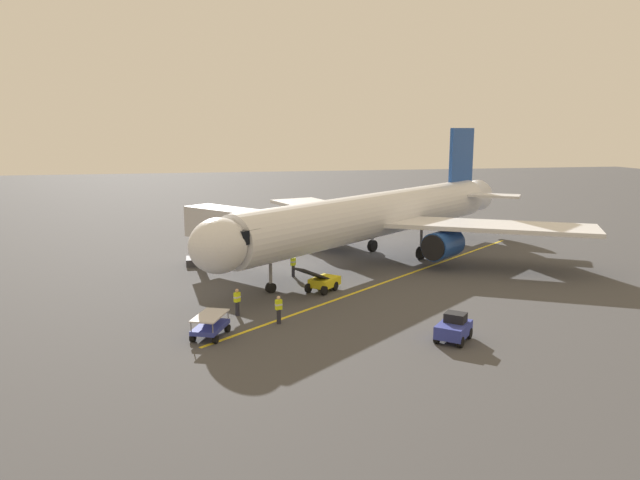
{
  "coord_description": "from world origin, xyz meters",
  "views": [
    {
      "loc": [
        16.83,
        51.67,
        11.43
      ],
      "look_at": [
        7.5,
        7.35,
        3.0
      ],
      "focal_mm": 33.64,
      "sensor_mm": 36.0,
      "label": 1
    }
  ],
  "objects_px": {
    "ground_crew_marshaller": "(237,302)",
    "tug_starboard_side": "(454,328)",
    "ground_crew_loader": "(279,309)",
    "baggage_cart_near_nose": "(312,218)",
    "airplane": "(380,215)",
    "belt_loader_portside": "(322,281)",
    "baggage_cart_rear_apron": "(210,325)",
    "jet_bridge": "(243,228)",
    "ground_crew_wing_walker": "(293,265)"
  },
  "relations": [
    {
      "from": "ground_crew_marshaller",
      "to": "ground_crew_loader",
      "type": "bearing_deg",
      "value": 137.36
    },
    {
      "from": "ground_crew_wing_walker",
      "to": "jet_bridge",
      "type": "bearing_deg",
      "value": -20.75
    },
    {
      "from": "airplane",
      "to": "belt_loader_portside",
      "type": "relative_size",
      "value": 8.19
    },
    {
      "from": "belt_loader_portside",
      "to": "baggage_cart_rear_apron",
      "type": "xyz_separation_m",
      "value": [
        8.12,
        8.06,
        -0.06
      ]
    },
    {
      "from": "airplane",
      "to": "tug_starboard_side",
      "type": "xyz_separation_m",
      "value": [
        2.19,
        20.41,
        -3.3
      ]
    },
    {
      "from": "jet_bridge",
      "to": "baggage_cart_rear_apron",
      "type": "relative_size",
      "value": 3.44
    },
    {
      "from": "ground_crew_loader",
      "to": "baggage_cart_rear_apron",
      "type": "bearing_deg",
      "value": 20.0
    },
    {
      "from": "baggage_cart_near_nose",
      "to": "belt_loader_portside",
      "type": "height_order",
      "value": "belt_loader_portside"
    },
    {
      "from": "airplane",
      "to": "ground_crew_loader",
      "type": "distance_m",
      "value": 19.41
    },
    {
      "from": "baggage_cart_near_nose",
      "to": "belt_loader_portside",
      "type": "bearing_deg",
      "value": 80.26
    },
    {
      "from": "airplane",
      "to": "tug_starboard_side",
      "type": "relative_size",
      "value": 12.54
    },
    {
      "from": "ground_crew_marshaller",
      "to": "baggage_cart_rear_apron",
      "type": "height_order",
      "value": "ground_crew_marshaller"
    },
    {
      "from": "jet_bridge",
      "to": "ground_crew_loader",
      "type": "distance_m",
      "value": 13.05
    },
    {
      "from": "baggage_cart_near_nose",
      "to": "baggage_cart_rear_apron",
      "type": "bearing_deg",
      "value": 70.91
    },
    {
      "from": "jet_bridge",
      "to": "ground_crew_marshaller",
      "type": "relative_size",
      "value": 5.91
    },
    {
      "from": "tug_starboard_side",
      "to": "ground_crew_loader",
      "type": "bearing_deg",
      "value": -28.34
    },
    {
      "from": "ground_crew_loader",
      "to": "baggage_cart_near_nose",
      "type": "distance_m",
      "value": 38.31
    },
    {
      "from": "jet_bridge",
      "to": "belt_loader_portside",
      "type": "height_order",
      "value": "jet_bridge"
    },
    {
      "from": "jet_bridge",
      "to": "baggage_cart_rear_apron",
      "type": "xyz_separation_m",
      "value": [
        3.05,
        14.17,
        -3.11
      ]
    },
    {
      "from": "airplane",
      "to": "belt_loader_portside",
      "type": "bearing_deg",
      "value": 51.76
    },
    {
      "from": "belt_loader_portside",
      "to": "tug_starboard_side",
      "type": "height_order",
      "value": "belt_loader_portside"
    },
    {
      "from": "baggage_cart_near_nose",
      "to": "tug_starboard_side",
      "type": "height_order",
      "value": "tug_starboard_side"
    },
    {
      "from": "airplane",
      "to": "ground_crew_marshaller",
      "type": "relative_size",
      "value": 19.92
    },
    {
      "from": "ground_crew_wing_walker",
      "to": "ground_crew_marshaller",
      "type": "bearing_deg",
      "value": 61.23
    },
    {
      "from": "ground_crew_marshaller",
      "to": "tug_starboard_side",
      "type": "distance_m",
      "value": 13.23
    },
    {
      "from": "ground_crew_loader",
      "to": "tug_starboard_side",
      "type": "relative_size",
      "value": 0.63
    },
    {
      "from": "baggage_cart_rear_apron",
      "to": "ground_crew_loader",
      "type": "bearing_deg",
      "value": -160.0
    },
    {
      "from": "airplane",
      "to": "tug_starboard_side",
      "type": "bearing_deg",
      "value": 83.88
    },
    {
      "from": "ground_crew_marshaller",
      "to": "ground_crew_loader",
      "type": "distance_m",
      "value": 3.12
    },
    {
      "from": "baggage_cart_near_nose",
      "to": "baggage_cart_rear_apron",
      "type": "distance_m",
      "value": 40.88
    },
    {
      "from": "ground_crew_loader",
      "to": "baggage_cart_rear_apron",
      "type": "xyz_separation_m",
      "value": [
        4.05,
        1.47,
        -0.23
      ]
    },
    {
      "from": "tug_starboard_side",
      "to": "jet_bridge",
      "type": "bearing_deg",
      "value": -60.37
    },
    {
      "from": "airplane",
      "to": "ground_crew_marshaller",
      "type": "distance_m",
      "value": 19.28
    },
    {
      "from": "baggage_cart_near_nose",
      "to": "tug_starboard_side",
      "type": "distance_m",
      "value": 42.0
    },
    {
      "from": "jet_bridge",
      "to": "baggage_cart_rear_apron",
      "type": "height_order",
      "value": "jet_bridge"
    },
    {
      "from": "ground_crew_loader",
      "to": "belt_loader_portside",
      "type": "distance_m",
      "value": 7.74
    },
    {
      "from": "ground_crew_wing_walker",
      "to": "baggage_cart_rear_apron",
      "type": "distance_m",
      "value": 14.44
    },
    {
      "from": "ground_crew_wing_walker",
      "to": "baggage_cart_rear_apron",
      "type": "relative_size",
      "value": 0.58
    },
    {
      "from": "baggage_cart_near_nose",
      "to": "baggage_cart_rear_apron",
      "type": "xyz_separation_m",
      "value": [
        13.37,
        38.63,
        0.0
      ]
    },
    {
      "from": "ground_crew_loader",
      "to": "tug_starboard_side",
      "type": "xyz_separation_m",
      "value": [
        -8.96,
        4.83,
        -0.18
      ]
    },
    {
      "from": "tug_starboard_side",
      "to": "ground_crew_marshaller",
      "type": "bearing_deg",
      "value": -31.68
    },
    {
      "from": "belt_loader_portside",
      "to": "ground_crew_wing_walker",
      "type": "bearing_deg",
      "value": -74.11
    },
    {
      "from": "jet_bridge",
      "to": "baggage_cart_near_nose",
      "type": "bearing_deg",
      "value": -112.87
    },
    {
      "from": "jet_bridge",
      "to": "airplane",
      "type": "bearing_deg",
      "value": -166.66
    },
    {
      "from": "ground_crew_marshaller",
      "to": "ground_crew_wing_walker",
      "type": "bearing_deg",
      "value": -118.77
    },
    {
      "from": "ground_crew_marshaller",
      "to": "ground_crew_wing_walker",
      "type": "xyz_separation_m",
      "value": [
        -5.03,
        -9.16,
        0.0
      ]
    },
    {
      "from": "ground_crew_loader",
      "to": "tug_starboard_side",
      "type": "distance_m",
      "value": 10.19
    },
    {
      "from": "airplane",
      "to": "jet_bridge",
      "type": "height_order",
      "value": "airplane"
    },
    {
      "from": "ground_crew_wing_walker",
      "to": "belt_loader_portside",
      "type": "height_order",
      "value": "belt_loader_portside"
    },
    {
      "from": "ground_crew_marshaller",
      "to": "baggage_cart_rear_apron",
      "type": "distance_m",
      "value": 4.0
    }
  ]
}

